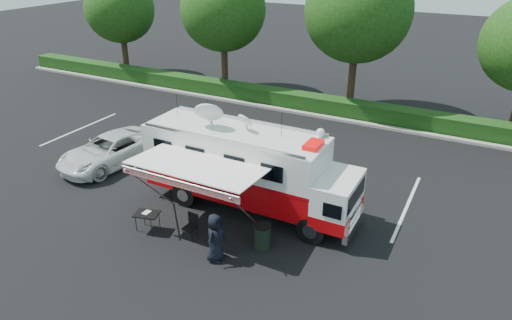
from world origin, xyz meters
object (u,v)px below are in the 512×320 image
(command_truck, at_px, (248,168))
(folding_table, at_px, (147,214))
(trash_bin, at_px, (262,236))
(white_suv, at_px, (112,164))

(command_truck, xyz_separation_m, folding_table, (-2.48, -3.10, -1.05))
(command_truck, distance_m, trash_bin, 2.95)
(folding_table, bearing_deg, command_truck, 51.38)
(command_truck, bearing_deg, folding_table, -128.62)
(white_suv, bearing_deg, command_truck, 4.63)
(white_suv, bearing_deg, folding_table, -26.56)
(command_truck, xyz_separation_m, white_suv, (-7.64, 0.46, -1.74))
(white_suv, bearing_deg, trash_bin, -7.13)
(trash_bin, bearing_deg, folding_table, -166.03)
(command_truck, height_order, white_suv, command_truck)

